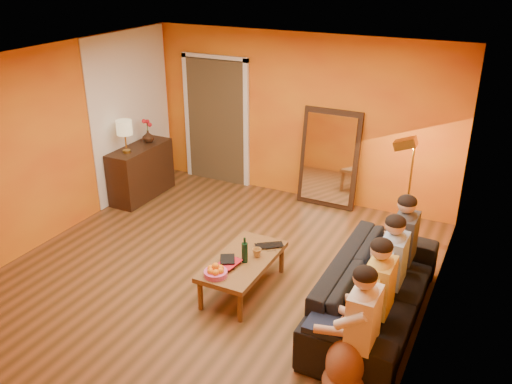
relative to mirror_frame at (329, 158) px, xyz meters
The scene contains 27 objects.
room_shell 2.39m from the mirror_frame, 103.68° to the right, with size 5.00×5.50×2.60m.
white_accent 3.21m from the mirror_frame, 163.83° to the right, with size 0.02×1.90×2.58m, color white.
doorway_recess 2.08m from the mirror_frame, behind, with size 1.06×0.30×2.10m, color #3F2D19.
door_jamb_left 2.64m from the mirror_frame, behind, with size 0.08×0.06×2.20m, color white.
door_jamb_right 1.51m from the mirror_frame, behind, with size 0.08×0.06×2.20m, color white.
door_header 2.46m from the mirror_frame, behind, with size 1.22×0.06×0.08m, color white.
mirror_frame is the anchor object (origin of this frame).
mirror_glass 0.04m from the mirror_frame, 90.00° to the right, with size 0.78×0.02×1.36m, color white.
sideboard 3.01m from the mirror_frame, 158.84° to the right, with size 0.44×1.18×0.85m, color #321F10.
table_lamp 3.13m from the mirror_frame, 153.68° to the right, with size 0.24×0.24×0.51m, color beige, non-canonical shape.
sofa 2.98m from the mirror_frame, 60.56° to the right, with size 0.93×2.37×0.69m, color black.
coffee_table 2.79m from the mirror_frame, 91.45° to the right, with size 0.62×1.22×0.42m, color brown, non-canonical shape.
floor_lamp 1.49m from the mirror_frame, 25.02° to the right, with size 0.30×0.24×1.44m, color #B89136, non-canonical shape.
dog 4.02m from the mirror_frame, 68.04° to the right, with size 0.38×0.59×0.70m, color #A86D4C, non-canonical shape.
person_far_left 3.91m from the mirror_frame, 66.12° to the right, with size 0.70×0.44×1.22m, color silver, non-canonical shape.
person_mid_left 3.41m from the mirror_frame, 62.38° to the right, with size 0.70×0.44×1.22m, color gold, non-canonical shape.
person_mid_right 2.94m from the mirror_frame, 57.39° to the right, with size 0.70×0.44×1.22m, color #8FAEDD, non-canonical shape.
person_far_right 2.49m from the mirror_frame, 50.54° to the right, with size 0.70×0.44×1.22m, color #35363B, non-canonical shape.
fruit_bowl 3.20m from the mirror_frame, 93.04° to the right, with size 0.26×0.26×0.16m, color #CC4886, non-canonical shape.
wine_bottle 2.79m from the mirror_frame, 90.39° to the right, with size 0.07×0.07×0.31m, color black.
tumbler 2.63m from the mirror_frame, 88.88° to the right, with size 0.11×0.11×0.10m, color #B27F3F.
laptop 2.41m from the mirror_frame, 87.33° to the right, with size 0.34×0.22×0.03m, color black.
book_lower 2.96m from the mirror_frame, 94.86° to the right, with size 0.18×0.25×0.02m, color #321F10.
book_mid 2.95m from the mirror_frame, 94.68° to the right, with size 0.20×0.27×0.02m, color red.
book_upper 2.96m from the mirror_frame, 94.84° to the right, with size 0.16×0.22×0.02m, color black.
vase 2.92m from the mirror_frame, 163.43° to the right, with size 0.19×0.19×0.20m, color #321F10.
flowers 2.94m from the mirror_frame, 163.43° to the right, with size 0.17×0.17×0.39m, color red, non-canonical shape.
Camera 1 is at (3.03, -4.87, 3.67)m, focal length 38.00 mm.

